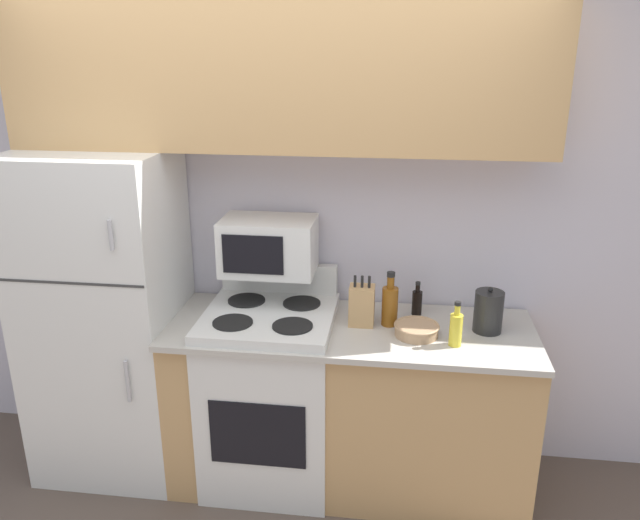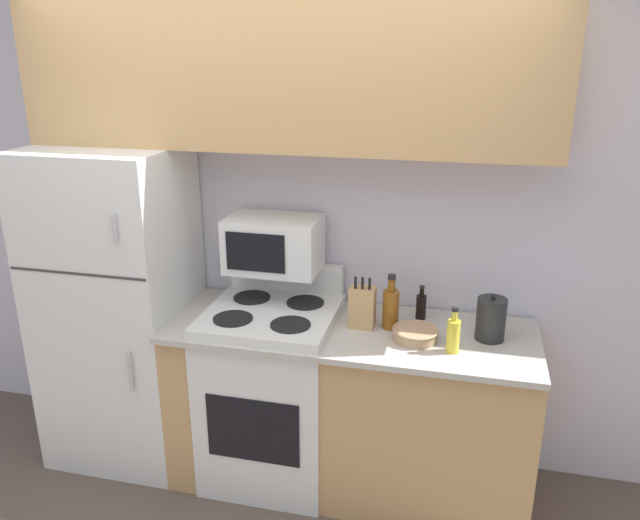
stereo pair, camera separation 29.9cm
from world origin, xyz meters
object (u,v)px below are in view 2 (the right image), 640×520
object	(u,v)px
stove	(273,391)
microwave	(274,244)
bowl	(415,334)
bottle_whiskey	(391,307)
bottle_cooking_spray	(453,335)
refrigerator	(119,308)
knife_block	(362,307)
bottle_soy_sauce	(421,306)
kettle	(491,319)

from	to	relation	value
stove	microwave	distance (m)	0.79
microwave	bowl	size ratio (longest dim) A/B	2.17
bowl	bottle_whiskey	world-z (taller)	bottle_whiskey
bottle_whiskey	bottle_cooking_spray	xyz separation A→B (m)	(0.31, -0.19, -0.02)
refrigerator	stove	xyz separation A→B (m)	(0.88, -0.01, -0.38)
knife_block	microwave	bearing A→B (deg)	165.85
bottle_soy_sauce	knife_block	bearing A→B (deg)	-149.94
stove	bottle_whiskey	bearing A→B (deg)	4.33
stove	bowl	size ratio (longest dim) A/B	5.10
bowl	kettle	xyz separation A→B (m)	(0.34, 0.10, 0.07)
knife_block	bottle_soy_sauce	bearing A→B (deg)	30.06
bottle_whiskey	bottle_soy_sauce	size ratio (longest dim) A/B	1.56
microwave	bottle_soy_sauce	world-z (taller)	microwave
microwave	bowl	bearing A→B (deg)	-15.85
bowl	bottle_cooking_spray	bearing A→B (deg)	-24.33
refrigerator	bottle_cooking_spray	world-z (taller)	refrigerator
bottle_soy_sauce	stove	bearing A→B (deg)	-165.56
knife_block	bottle_cooking_spray	xyz separation A→B (m)	(0.45, -0.17, -0.02)
kettle	bottle_soy_sauce	bearing A→B (deg)	155.26
knife_block	bottle_cooking_spray	bearing A→B (deg)	-21.04
microwave	bottle_whiskey	bearing A→B (deg)	-9.87
bowl	bottle_cooking_spray	distance (m)	0.20
stove	kettle	bearing A→B (deg)	1.86
microwave	knife_block	world-z (taller)	microwave
bottle_soy_sauce	bottle_cooking_spray	size ratio (longest dim) A/B	0.82
bowl	refrigerator	bearing A→B (deg)	177.36
refrigerator	microwave	world-z (taller)	refrigerator
bottle_soy_sauce	bottle_cooking_spray	distance (m)	0.38
bottle_whiskey	bowl	bearing A→B (deg)	-38.70
knife_block	bowl	world-z (taller)	knife_block
knife_block	bottle_cooking_spray	distance (m)	0.48
knife_block	kettle	size ratio (longest dim) A/B	1.14
stove	knife_block	size ratio (longest dim) A/B	4.26
bottle_whiskey	kettle	size ratio (longest dim) A/B	1.22
bottle_whiskey	knife_block	bearing A→B (deg)	-174.12
refrigerator	bottle_soy_sauce	size ratio (longest dim) A/B	9.76
refrigerator	bottle_whiskey	world-z (taller)	refrigerator
bottle_whiskey	bottle_soy_sauce	bearing A→B (deg)	46.63
refrigerator	knife_block	distance (m)	1.35
microwave	bottle_soy_sauce	xyz separation A→B (m)	(0.77, 0.04, -0.28)
knife_block	bottle_soy_sauce	size ratio (longest dim) A/B	1.46
kettle	bottle_whiskey	bearing A→B (deg)	178.71
bottle_soy_sauce	bottle_cooking_spray	world-z (taller)	bottle_cooking_spray
knife_block	stove	bearing A→B (deg)	-176.13
microwave	bottle_cooking_spray	world-z (taller)	microwave
microwave	bowl	xyz separation A→B (m)	(0.76, -0.22, -0.32)
refrigerator	bottle_soy_sauce	world-z (taller)	refrigerator
refrigerator	bottle_cooking_spray	xyz separation A→B (m)	(1.79, -0.15, 0.12)
refrigerator	bottle_whiskey	distance (m)	1.49
knife_block	bottle_whiskey	distance (m)	0.14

